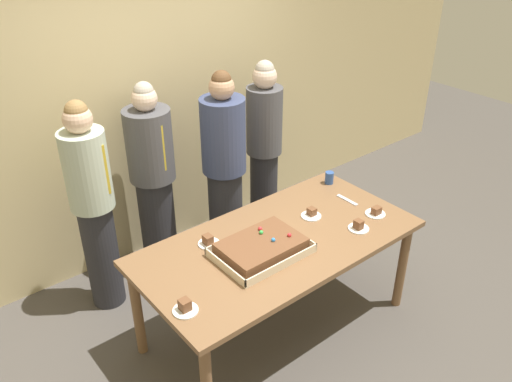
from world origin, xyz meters
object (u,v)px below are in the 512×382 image
plated_slice_near_right (185,307)px  plated_slice_far_right (358,227)px  cake_server_utensil (347,200)px  person_serving_front (93,206)px  party_table (278,250)px  sheet_cake (261,248)px  plated_slice_far_left (311,214)px  person_green_shirt_behind (224,169)px  plated_slice_near_left (208,242)px  drink_cup_nearest (329,178)px  person_far_right_suit (153,179)px  person_striped_tie_right (264,148)px  plated_slice_center_front (376,212)px

plated_slice_near_right → plated_slice_far_right: (1.40, -0.07, -0.00)m
cake_server_utensil → person_serving_front: 1.91m
party_table → sheet_cake: bearing=-166.6°
plated_slice_far_left → person_serving_front: size_ratio=0.09×
person_green_shirt_behind → sheet_cake: bearing=0.0°
sheet_cake → plated_slice_near_left: 0.37m
plated_slice_near_right → cake_server_utensil: (1.64, 0.25, -0.02)m
plated_slice_far_right → party_table: bearing=153.7°
party_table → plated_slice_far_right: bearing=-26.3°
drink_cup_nearest → cake_server_utensil: bearing=-107.9°
plated_slice_far_right → person_far_right_suit: 1.69m
sheet_cake → person_striped_tie_right: bearing=49.4°
person_striped_tie_right → person_green_shirt_behind: bearing=-36.6°
person_striped_tie_right → plated_slice_far_right: bearing=30.5°
sheet_cake → plated_slice_center_front: bearing=-9.7°
plated_slice_near_left → person_striped_tie_right: (1.17, 0.81, 0.06)m
plated_slice_center_front → person_green_shirt_behind: person_green_shirt_behind is taller
person_serving_front → person_far_right_suit: person_serving_front is taller
sheet_cake → plated_slice_far_left: (0.58, 0.12, -0.03)m
plated_slice_near_right → person_striped_tie_right: (1.64, 1.26, 0.06)m
plated_slice_near_left → person_striped_tie_right: person_striped_tie_right is taller
party_table → plated_slice_far_left: (0.39, 0.07, 0.10)m
cake_server_utensil → person_far_right_suit: bearing=131.9°
plated_slice_near_left → person_far_right_suit: size_ratio=0.09×
plated_slice_near_right → person_far_right_suit: size_ratio=0.09×
plated_slice_near_right → person_green_shirt_behind: (1.11, 1.14, 0.06)m
cake_server_utensil → person_striped_tie_right: 1.01m
plated_slice_near_left → plated_slice_far_left: size_ratio=1.00×
plated_slice_near_left → plated_slice_center_front: 1.27m
party_table → person_striped_tie_right: 1.33m
drink_cup_nearest → person_green_shirt_behind: (-0.62, 0.60, 0.04)m
cake_server_utensil → person_green_shirt_behind: bearing=120.8°
sheet_cake → person_serving_front: 1.31m
person_far_right_suit → sheet_cake: bearing=0.0°
party_table → plated_slice_near_left: plated_slice_near_left is taller
plated_slice_center_front → person_far_right_suit: person_far_right_suit is taller
plated_slice_far_left → person_striped_tie_right: bearing=69.3°
cake_server_utensil → person_green_shirt_behind: (-0.53, 0.89, 0.09)m
person_serving_front → person_green_shirt_behind: 1.10m
party_table → plated_slice_near_left: 0.49m
cake_server_utensil → person_far_right_suit: size_ratio=0.12×
plated_slice_near_right → person_serving_front: person_serving_front is taller
sheet_cake → plated_slice_near_left: sheet_cake is taller
sheet_cake → cake_server_utensil: sheet_cake is taller
plated_slice_center_front → person_striped_tie_right: 1.28m
plated_slice_near_left → person_far_right_suit: person_far_right_suit is taller
plated_slice_near_right → plated_slice_far_right: 1.41m
cake_server_utensil → person_striped_tie_right: person_striped_tie_right is taller
person_green_shirt_behind → plated_slice_far_left: bearing=33.1°
plated_slice_near_right → person_serving_front: 1.27m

